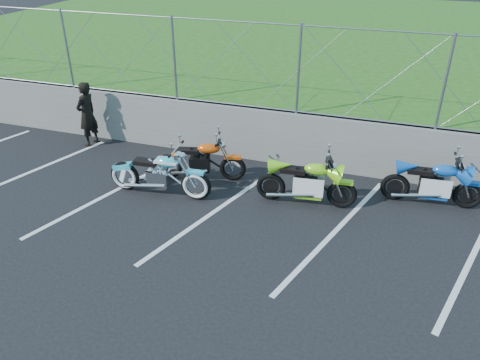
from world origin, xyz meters
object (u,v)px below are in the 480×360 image
(sportbike_blue, at_px, (434,185))
(person_standing, at_px, (87,114))
(sportbike_green, at_px, (308,184))
(cruiser_turquoise, at_px, (161,175))
(naked_orange, at_px, (202,162))

(sportbike_blue, xyz_separation_m, person_standing, (-8.42, 0.34, 0.39))
(sportbike_green, xyz_separation_m, person_standing, (-5.97, 1.14, 0.38))
(cruiser_turquoise, xyz_separation_m, naked_orange, (0.56, 0.91, -0.02))
(sportbike_green, bearing_deg, naked_orange, 167.51)
(sportbike_blue, bearing_deg, cruiser_turquoise, -170.29)
(sportbike_green, bearing_deg, person_standing, 163.58)
(cruiser_turquoise, distance_m, naked_orange, 1.07)
(naked_orange, bearing_deg, sportbike_blue, -8.26)
(naked_orange, bearing_deg, person_standing, 152.35)
(sportbike_blue, bearing_deg, sportbike_green, -166.62)
(sportbike_green, distance_m, sportbike_blue, 2.57)
(sportbike_blue, relative_size, person_standing, 1.20)
(naked_orange, relative_size, sportbike_blue, 0.99)
(cruiser_turquoise, bearing_deg, sportbike_blue, 11.08)
(cruiser_turquoise, bearing_deg, naked_orange, 54.75)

